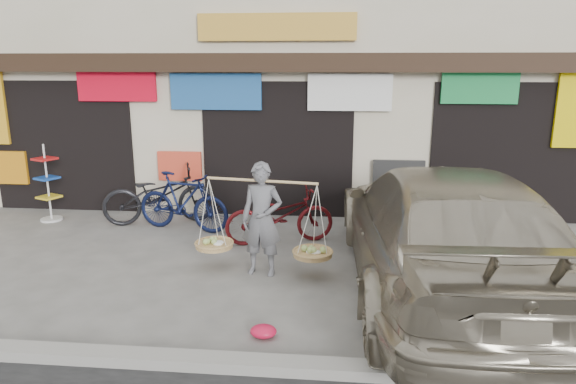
# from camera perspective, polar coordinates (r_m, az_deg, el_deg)

# --- Properties ---
(ground) EXTENTS (70.00, 70.00, 0.00)m
(ground) POSITION_cam_1_polar(r_m,az_deg,el_deg) (7.36, -4.29, -10.36)
(ground) COLOR slate
(ground) RESTS_ON ground
(kerb) EXTENTS (70.00, 0.25, 0.12)m
(kerb) POSITION_cam_1_polar(r_m,az_deg,el_deg) (5.60, -7.91, -18.23)
(kerb) COLOR gray
(kerb) RESTS_ON ground
(shophouse_block) EXTENTS (14.00, 6.32, 7.00)m
(shophouse_block) POSITION_cam_1_polar(r_m,az_deg,el_deg) (13.06, 0.31, 15.93)
(shophouse_block) COLOR beige
(shophouse_block) RESTS_ON ground
(street_vendor) EXTENTS (2.06, 0.78, 1.68)m
(street_vendor) POSITION_cam_1_polar(r_m,az_deg,el_deg) (7.49, -2.91, -3.50)
(street_vendor) COLOR slate
(street_vendor) RESTS_ON ground
(bike_0) EXTENTS (2.27, 1.41, 1.13)m
(bike_0) POSITION_cam_1_polar(r_m,az_deg,el_deg) (10.22, -14.08, -0.32)
(bike_0) COLOR black
(bike_0) RESTS_ON ground
(bike_1) EXTENTS (1.92, 0.94, 1.11)m
(bike_1) POSITION_cam_1_polar(r_m,az_deg,el_deg) (9.67, -11.60, -1.06)
(bike_1) COLOR #0F1637
(bike_1) RESTS_ON ground
(bike_2) EXTENTS (2.00, 1.19, 0.99)m
(bike_2) POSITION_cam_1_polar(r_m,az_deg,el_deg) (8.84, -0.93, -2.62)
(bike_2) COLOR #500D10
(bike_2) RESTS_ON ground
(suv) EXTENTS (2.65, 6.10, 1.75)m
(suv) POSITION_cam_1_polar(r_m,az_deg,el_deg) (7.19, 16.79, -4.08)
(suv) COLOR #AA9F89
(suv) RESTS_ON ground
(display_rack) EXTENTS (0.48, 0.48, 1.53)m
(display_rack) POSITION_cam_1_polar(r_m,az_deg,el_deg) (11.13, -25.08, 0.19)
(display_rack) COLOR silver
(display_rack) RESTS_ON ground
(red_bag) EXTENTS (0.31, 0.25, 0.14)m
(red_bag) POSITION_cam_1_polar(r_m,az_deg,el_deg) (6.08, -2.75, -15.20)
(red_bag) COLOR red
(red_bag) RESTS_ON ground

